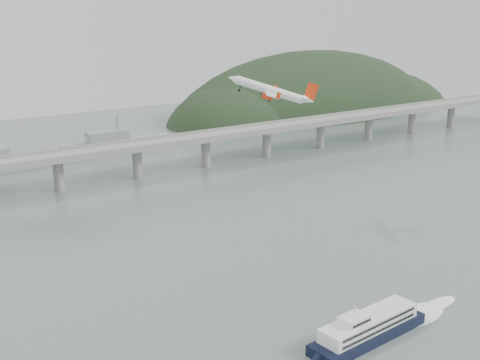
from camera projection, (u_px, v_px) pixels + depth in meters
ground at (325, 310)px, 232.12m from camera, size 900.00×900.00×0.00m
bridge at (105, 155)px, 386.37m from camera, size 800.00×22.00×23.90m
headland at (321, 128)px, 655.24m from camera, size 365.00×155.00×156.00m
ferry at (368, 328)px, 211.34m from camera, size 77.26×18.09×14.57m
airliner at (272, 91)px, 289.80m from camera, size 35.75×34.31×15.09m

